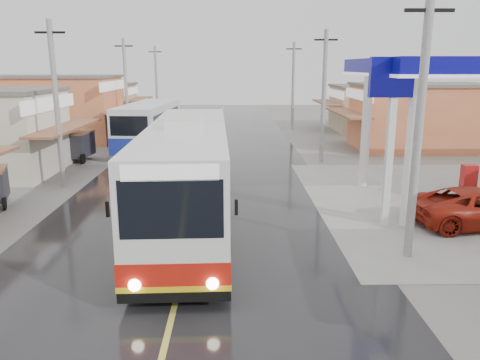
{
  "coord_description": "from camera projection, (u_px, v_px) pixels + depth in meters",
  "views": [
    {
      "loc": [
        1.5,
        -13.76,
        5.87
      ],
      "look_at": [
        1.75,
        4.1,
        1.52
      ],
      "focal_mm": 35.0,
      "sensor_mm": 36.0,
      "label": 1
    }
  ],
  "objects": [
    {
      "name": "second_bus",
      "position": [
        149.0,
        125.0,
        33.34
      ],
      "size": [
        3.37,
        10.14,
        3.31
      ],
      "rotation": [
        0.0,
        0.0,
        -0.07
      ],
      "color": "silver",
      "rests_on": "road"
    },
    {
      "name": "centre_line",
      "position": [
        210.0,
        162.0,
        29.3
      ],
      "size": [
        0.15,
        90.0,
        0.01
      ],
      "primitive_type": "cube",
      "color": "#D8CC4C",
      "rests_on": "road"
    },
    {
      "name": "utility_poles_right",
      "position": [
        321.0,
        162.0,
        29.4
      ],
      "size": [
        1.6,
        36.0,
        8.0
      ],
      "primitive_type": null,
      "color": "gray",
      "rests_on": "ground"
    },
    {
      "name": "shopfronts_left",
      "position": [
        22.0,
        154.0,
        32.05
      ],
      "size": [
        11.0,
        44.0,
        5.2
      ],
      "primitive_type": null,
      "color": "tan",
      "rests_on": "ground"
    },
    {
      "name": "coach_bus",
      "position": [
        189.0,
        174.0,
        17.25
      ],
      "size": [
        3.37,
        13.3,
        4.13
      ],
      "rotation": [
        0.0,
        0.0,
        0.03
      ],
      "color": "silver",
      "rests_on": "road"
    },
    {
      "name": "ground",
      "position": [
        186.0,
        258.0,
        14.74
      ],
      "size": [
        120.0,
        120.0,
        0.0
      ],
      "primitive_type": "plane",
      "color": "slate",
      "rests_on": "ground"
    },
    {
      "name": "cyclist",
      "position": [
        125.0,
        199.0,
        18.93
      ],
      "size": [
        0.72,
        1.85,
        1.97
      ],
      "rotation": [
        0.0,
        0.0,
        0.05
      ],
      "color": "black",
      "rests_on": "ground"
    },
    {
      "name": "tricycle_far",
      "position": [
        78.0,
        144.0,
        29.59
      ],
      "size": [
        1.8,
        2.57,
        1.88
      ],
      "rotation": [
        0.0,
        0.0,
        -0.08
      ],
      "color": "#26262D",
      "rests_on": "ground"
    },
    {
      "name": "shopfronts_right",
      "position": [
        471.0,
        172.0,
        26.6
      ],
      "size": [
        11.0,
        44.0,
        4.8
      ],
      "primitive_type": null,
      "color": "beige",
      "rests_on": "ground"
    },
    {
      "name": "road",
      "position": [
        210.0,
        162.0,
        29.31
      ],
      "size": [
        12.0,
        90.0,
        0.02
      ],
      "primitive_type": "cube",
      "color": "black",
      "rests_on": "ground"
    },
    {
      "name": "utility_poles_left",
      "position": [
        102.0,
        160.0,
        30.18
      ],
      "size": [
        1.6,
        50.0,
        8.0
      ],
      "primitive_type": null,
      "color": "gray",
      "rests_on": "ground"
    }
  ]
}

